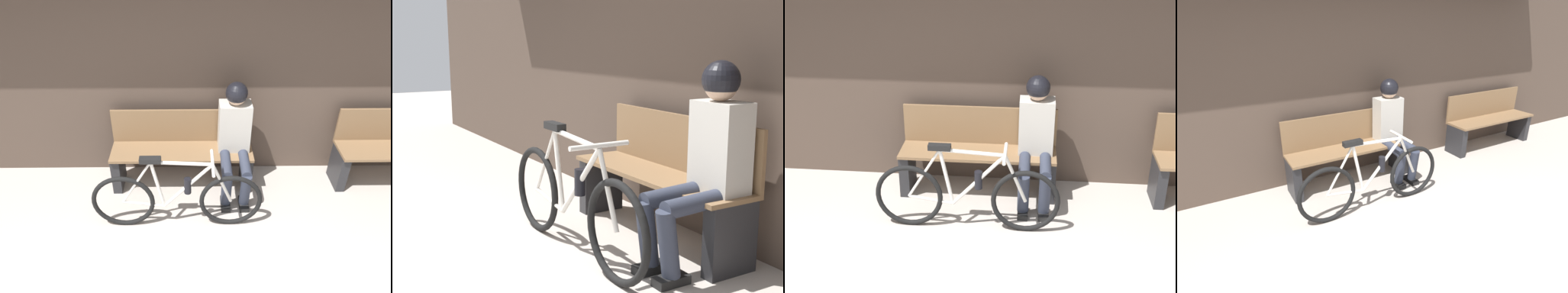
# 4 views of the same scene
# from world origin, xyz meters

# --- Properties ---
(storefront_wall) EXTENTS (12.00, 0.56, 3.20)m
(storefront_wall) POSITION_xyz_m (0.00, 2.76, 1.66)
(storefront_wall) COLOR #4C3D33
(storefront_wall) RESTS_ON ground_plane
(park_bench_near) EXTENTS (1.57, 0.42, 0.88)m
(park_bench_near) POSITION_xyz_m (0.03, 2.45, 0.41)
(park_bench_near) COLOR brown
(park_bench_near) RESTS_ON ground_plane
(bicycle) EXTENTS (1.69, 0.40, 0.85)m
(bicycle) POSITION_xyz_m (-0.01, 1.74, 0.35)
(bicycle) COLOR black
(bicycle) RESTS_ON ground_plane
(person_seated) EXTENTS (0.34, 0.66, 1.28)m
(person_seated) POSITION_xyz_m (0.60, 2.33, 0.73)
(person_seated) COLOR #2D3342
(person_seated) RESTS_ON ground_plane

